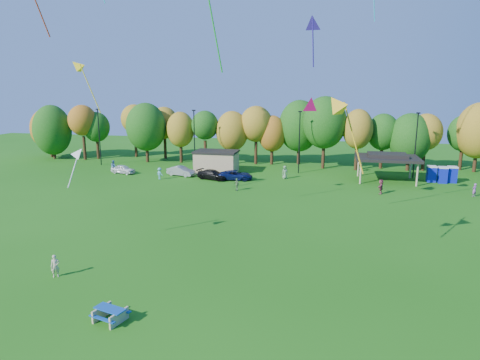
% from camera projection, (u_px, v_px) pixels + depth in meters
% --- Properties ---
extents(ground, '(160.00, 160.00, 0.00)m').
position_uv_depth(ground, '(214.00, 302.00, 25.46)').
color(ground, '#19600F').
rests_on(ground, ground).
extents(tree_line, '(93.57, 10.55, 11.15)m').
position_uv_depth(tree_line, '(283.00, 129.00, 67.90)').
color(tree_line, black).
rests_on(tree_line, ground).
extents(lamp_posts, '(64.50, 0.25, 9.09)m').
position_uv_depth(lamp_posts, '(299.00, 140.00, 62.24)').
color(lamp_posts, black).
rests_on(lamp_posts, ground).
extents(utility_building, '(6.30, 4.30, 3.25)m').
position_uv_depth(utility_building, '(216.00, 161.00, 63.44)').
color(utility_building, tan).
rests_on(utility_building, ground).
extents(pavilion, '(8.20, 6.20, 3.77)m').
position_uv_depth(pavilion, '(387.00, 157.00, 57.31)').
color(pavilion, tan).
rests_on(pavilion, ground).
extents(porta_potties, '(3.75, 1.68, 2.18)m').
position_uv_depth(porta_potties, '(442.00, 174.00, 56.85)').
color(porta_potties, '#0D1BB1').
rests_on(porta_potties, ground).
extents(picnic_table, '(2.07, 1.86, 0.75)m').
position_uv_depth(picnic_table, '(110.00, 313.00, 23.28)').
color(picnic_table, tan).
rests_on(picnic_table, ground).
extents(kite_flyer, '(0.67, 0.62, 1.54)m').
position_uv_depth(kite_flyer, '(55.00, 266.00, 28.61)').
color(kite_flyer, '#C7B195').
rests_on(kite_flyer, ground).
extents(car_a, '(3.93, 2.20, 1.26)m').
position_uv_depth(car_a, '(123.00, 169.00, 62.78)').
color(car_a, white).
rests_on(car_a, ground).
extents(car_b, '(4.38, 2.46, 1.37)m').
position_uv_depth(car_b, '(181.00, 171.00, 61.17)').
color(car_b, gray).
rests_on(car_b, ground).
extents(car_c, '(4.89, 2.65, 1.30)m').
position_uv_depth(car_c, '(235.00, 175.00, 58.51)').
color(car_c, '#0D1852').
rests_on(car_c, ground).
extents(car_d, '(4.88, 3.12, 1.32)m').
position_uv_depth(car_d, '(213.00, 175.00, 58.79)').
color(car_d, black).
rests_on(car_d, ground).
extents(far_person_0, '(0.93, 0.87, 1.54)m').
position_uv_depth(far_person_0, '(237.00, 184.00, 52.49)').
color(far_person_0, '#628C55').
rests_on(far_person_0, ground).
extents(far_person_1, '(0.90, 1.73, 1.78)m').
position_uv_depth(far_person_1, '(381.00, 187.00, 50.76)').
color(far_person_1, '#893948').
rests_on(far_person_1, ground).
extents(far_person_2, '(1.05, 0.93, 1.81)m').
position_uv_depth(far_person_2, '(285.00, 172.00, 59.19)').
color(far_person_2, '#699063').
rests_on(far_person_2, ground).
extents(far_person_3, '(1.11, 1.10, 1.81)m').
position_uv_depth(far_person_3, '(114.00, 166.00, 63.69)').
color(far_person_3, teal).
rests_on(far_person_3, ground).
extents(far_person_4, '(0.68, 0.63, 1.56)m').
position_uv_depth(far_person_4, '(474.00, 190.00, 49.61)').
color(far_person_4, '#A452AF').
rests_on(far_person_4, ground).
extents(far_person_5, '(1.22, 1.03, 1.64)m').
position_uv_depth(far_person_5, '(160.00, 174.00, 58.77)').
color(far_person_5, '#54A1BA').
rests_on(far_person_5, ground).
extents(kite_3, '(2.04, 1.34, 3.35)m').
position_uv_depth(kite_3, '(79.00, 154.00, 31.64)').
color(kite_3, white).
extents(kite_7, '(3.15, 2.37, 5.50)m').
position_uv_depth(kite_7, '(336.00, 105.00, 27.70)').
color(kite_7, gold).
extents(kite_9, '(3.29, 1.51, 5.44)m').
position_uv_depth(kite_9, '(77.00, 66.00, 42.42)').
color(kite_9, yellow).
extents(kite_10, '(1.33, 1.58, 1.36)m').
position_uv_depth(kite_10, '(310.00, 103.00, 26.46)').
color(kite_10, '#D20B64').
extents(kite_11, '(1.64, 2.95, 4.66)m').
position_uv_depth(kite_11, '(313.00, 21.00, 35.02)').
color(kite_11, '#381DA0').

